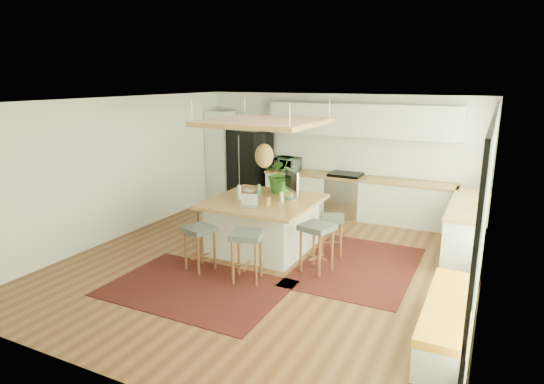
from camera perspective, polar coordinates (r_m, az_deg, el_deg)
The scene contains 36 objects.
floor at distance 7.88m, azimuth -0.31°, elevation -8.73°, with size 7.00×7.00×0.00m, color #572F19.
ceiling at distance 7.28m, azimuth -0.34°, elevation 11.27°, with size 7.00×7.00×0.00m, color white.
wall_back at distance 10.65m, azimuth 8.16°, elevation 4.68°, with size 6.50×6.50×0.00m, color silver.
wall_front at distance 4.74m, azimuth -19.80°, elevation -7.80°, with size 6.50×6.50×0.00m, color silver.
wall_left at distance 9.35m, azimuth -18.45°, elevation 2.82°, with size 7.00×7.00×0.00m, color silver.
wall_right at distance 6.72m, azimuth 25.33°, elevation -1.99°, with size 7.00×7.00×0.00m, color silver.
window_wall at distance 6.71m, azimuth 25.12°, elevation -1.55°, with size 0.10×6.20×2.60m, color black, non-canonical shape.
pantry at distance 11.66m, azimuth -6.32°, elevation 4.41°, with size 0.55×0.60×2.25m, color silver.
back_counter_base at distance 10.38m, azimuth 10.31°, elevation -0.78°, with size 4.20×0.60×0.88m, color silver.
back_counter_top at distance 10.28m, azimuth 10.42°, elevation 1.70°, with size 4.24×0.64×0.05m, color #9B6537.
backsplash at distance 10.48m, azimuth 10.99°, elevation 4.42°, with size 4.20×0.02×0.80m, color white.
upper_cabinets at distance 10.23m, azimuth 10.95°, elevation 8.71°, with size 4.20×0.34×0.70m, color silver.
range at distance 10.44m, azimuth 9.01°, elevation -0.31°, with size 0.76×0.62×1.00m, color #A5A5AA, non-canonical shape.
right_counter_base at distance 8.90m, azimuth 23.02°, elevation -4.19°, with size 0.60×2.50×0.88m, color silver.
right_counter_top at distance 8.77m, azimuth 23.31°, elevation -1.33°, with size 0.64×2.54×0.05m, color #9B6537.
window_bench at distance 6.00m, azimuth 20.93°, elevation -14.76°, with size 0.52×2.00×0.50m, color silver, non-canonical shape.
ceiling_panel at distance 7.83m, azimuth -0.99°, elevation 6.68°, with size 1.86×1.86×0.80m, color #9B6537, non-canonical shape.
rug_near at distance 7.07m, azimuth -9.36°, elevation -11.66°, with size 2.60×1.80×0.01m, color black.
rug_right at distance 7.86m, azimuth 10.57°, elevation -9.01°, with size 1.80×2.60×0.01m, color black.
fridge at distance 11.27m, azimuth -2.74°, elevation 3.12°, with size 0.91×0.71×1.83m, color black, non-canonical shape.
island at distance 8.32m, azimuth -1.10°, elevation -4.08°, with size 1.85×1.85×0.93m, color #9B6537, non-canonical shape.
stool_near_left at distance 7.57m, azimuth -8.92°, elevation -6.99°, with size 0.43×0.43×0.74m, color #3E4445, non-canonical shape.
stool_near_right at distance 7.09m, azimuth -3.12°, elevation -8.33°, with size 0.47×0.47×0.79m, color #3E4445, non-canonical shape.
stool_right_front at distance 7.44m, azimuth 5.54°, elevation -7.27°, with size 0.47×0.47×0.80m, color #3E4445, non-canonical shape.
stool_right_back at distance 8.19m, azimuth 7.40°, elevation -5.30°, with size 0.42×0.42×0.71m, color #3E4445, non-canonical shape.
stool_left_side at distance 8.97m, azimuth -7.82°, elevation -3.61°, with size 0.39×0.39×0.66m, color #3E4445, non-canonical shape.
laptop at distance 7.72m, azimuth -2.90°, elevation -1.00°, with size 0.29×0.31×0.22m, color #A5A5AA, non-canonical shape.
monitor at distance 8.17m, azimuth 2.45°, elevation 0.84°, with size 0.59×0.21×0.55m, color #A5A5AA, non-canonical shape.
microwave at distance 10.79m, azimuth 1.95°, elevation 3.68°, with size 0.57×0.31×0.38m, color #A5A5AA.
island_plant at distance 8.67m, azimuth 1.13°, elevation 1.79°, with size 0.66×0.73×0.57m, color #1E4C19.
island_bowl at distance 8.73m, azimuth -2.88°, elevation 0.11°, with size 0.21×0.21×0.05m, color silver.
island_bottle_0 at distance 8.51m, azimuth -4.10°, elevation 0.21°, with size 0.07×0.07×0.19m, color #36BEDB.
island_bottle_1 at distance 8.22m, azimuth -4.08°, elevation -0.27°, with size 0.07×0.07×0.19m, color silver.
island_bottle_2 at distance 7.80m, azimuth -0.50°, elevation -1.03°, with size 0.07×0.07×0.19m, color #A76E37.
island_bottle_3 at distance 8.06m, azimuth 1.25°, elevation -0.53°, with size 0.07×0.07×0.19m, color silver.
island_bottle_4 at distance 8.47m, azimuth -1.55°, elevation 0.18°, with size 0.07×0.07×0.19m, color #49795B.
Camera 1 is at (3.26, -6.50, 3.04)m, focal length 30.37 mm.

